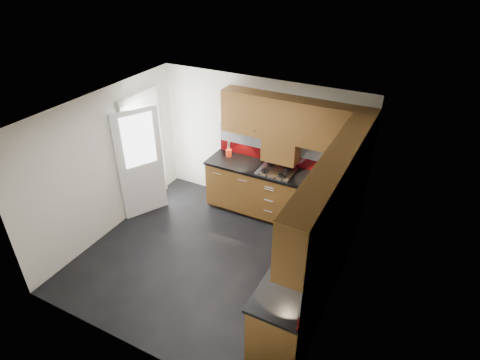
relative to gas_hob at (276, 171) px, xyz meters
The scene contains 14 objects.
room 1.63m from the gas_hob, 107.03° to the right, with size 4.00×3.80×2.64m.
base_cabinets 1.10m from the gas_hob, 50.67° to the right, with size 2.70×3.20×0.95m.
countertop 0.98m from the gas_hob, 51.77° to the right, with size 2.72×3.22×0.04m.
backsplash 1.02m from the gas_hob, 33.29° to the right, with size 2.70×3.20×0.54m.
upper_cabinets 1.36m from the gas_hob, 41.51° to the right, with size 2.50×3.20×0.72m.
extractor_hood 0.36m from the gas_hob, 90.00° to the left, with size 0.60×0.33×0.40m, color #5B3914.
glass_cabinet 1.61m from the gas_hob, 17.76° to the right, with size 0.32×0.80×0.66m.
back_door 2.35m from the gas_hob, 162.10° to the right, with size 0.42×1.19×2.04m.
gas_hob is the anchor object (origin of this frame).
utensil_pot 0.99m from the gas_hob, behind, with size 0.11×0.11×0.38m.
toaster 0.85m from the gas_hob, ahead, with size 0.27×0.17×0.19m.
food_processor 1.28m from the gas_hob, 27.91° to the right, with size 0.18×0.18×0.30m.
paper_towel 1.59m from the gas_hob, 40.46° to the right, with size 0.11×0.11×0.22m, color white.
orange_cloth 1.23m from the gas_hob, 18.38° to the right, with size 0.14×0.12×0.01m, color red.
Camera 1 is at (2.60, -4.02, 4.30)m, focal length 30.00 mm.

